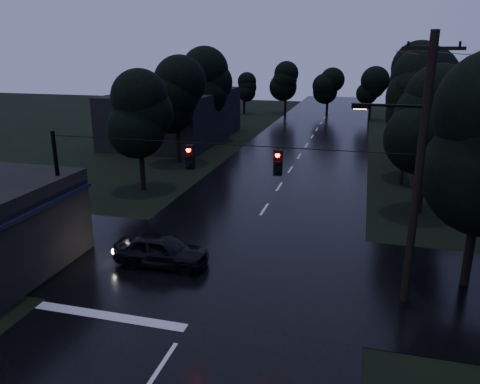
% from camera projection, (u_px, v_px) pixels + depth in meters
% --- Properties ---
extents(main_road, '(12.00, 120.00, 0.02)m').
position_uv_depth(main_road, '(290.00, 170.00, 37.59)').
color(main_road, black).
rests_on(main_road, ground).
extents(cross_street, '(60.00, 9.00, 0.02)m').
position_uv_depth(cross_street, '(227.00, 267.00, 20.98)').
color(cross_street, black).
rests_on(cross_street, ground).
extents(building_far_right, '(10.00, 14.00, 4.40)m').
position_uv_depth(building_far_right, '(474.00, 142.00, 37.16)').
color(building_far_right, black).
rests_on(building_far_right, ground).
extents(building_far_left, '(10.00, 16.00, 5.00)m').
position_uv_depth(building_far_left, '(175.00, 116.00, 49.53)').
color(building_far_left, black).
rests_on(building_far_left, ground).
extents(utility_pole_main, '(3.50, 0.30, 10.00)m').
position_uv_depth(utility_pole_main, '(416.00, 170.00, 16.67)').
color(utility_pole_main, black).
rests_on(utility_pole_main, ground).
extents(utility_pole_far, '(2.00, 0.30, 7.50)m').
position_uv_depth(utility_pole_far, '(406.00, 131.00, 32.54)').
color(utility_pole_far, black).
rests_on(utility_pole_far, ground).
extents(anchor_pole_left, '(0.18, 0.18, 6.00)m').
position_uv_depth(anchor_pole_left, '(60.00, 197.00, 21.02)').
color(anchor_pole_left, black).
rests_on(anchor_pole_left, ground).
extents(span_signals, '(15.00, 0.37, 1.12)m').
position_uv_depth(span_signals, '(232.00, 159.00, 18.36)').
color(span_signals, black).
rests_on(span_signals, ground).
extents(tree_left_a, '(3.92, 3.92, 8.26)m').
position_uv_depth(tree_left_a, '(139.00, 114.00, 30.88)').
color(tree_left_a, black).
rests_on(tree_left_a, ground).
extents(tree_left_b, '(4.20, 4.20, 8.85)m').
position_uv_depth(tree_left_b, '(176.00, 96.00, 38.29)').
color(tree_left_b, black).
rests_on(tree_left_b, ground).
extents(tree_left_c, '(4.48, 4.48, 9.44)m').
position_uv_depth(tree_left_c, '(209.00, 83.00, 47.56)').
color(tree_left_c, black).
rests_on(tree_left_c, ground).
extents(tree_right_a, '(4.20, 4.20, 8.85)m').
position_uv_depth(tree_right_a, '(429.00, 118.00, 26.31)').
color(tree_right_a, black).
rests_on(tree_right_a, ground).
extents(tree_right_b, '(4.48, 4.48, 9.44)m').
position_uv_depth(tree_right_b, '(426.00, 97.00, 33.43)').
color(tree_right_b, black).
rests_on(tree_right_b, ground).
extents(tree_right_c, '(4.76, 4.76, 10.03)m').
position_uv_depth(tree_right_c, '(422.00, 83.00, 42.40)').
color(tree_right_c, black).
rests_on(tree_right_c, ground).
extents(car, '(4.30, 1.86, 1.45)m').
position_uv_depth(car, '(162.00, 250.00, 20.99)').
color(car, black).
rests_on(car, ground).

